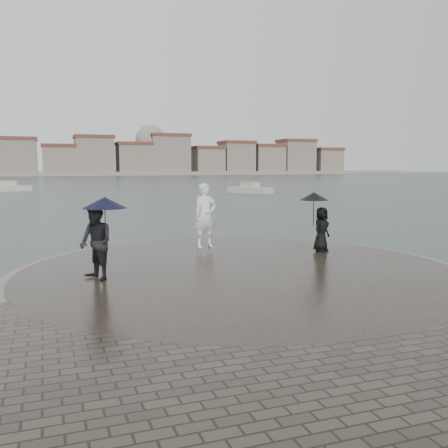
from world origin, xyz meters
name	(u,v)px	position (x,y,z in m)	size (l,w,h in m)	color
ground	(302,317)	(0.00, 0.00, 0.00)	(400.00, 400.00, 0.00)	#2B3835
kerb_ring	(240,276)	(0.00, 3.50, 0.16)	(12.50, 12.50, 0.32)	gray
quay_tip	(240,275)	(0.00, 3.50, 0.18)	(11.90, 11.90, 0.36)	#2D261E
statue	(205,215)	(0.21, 7.27, 1.47)	(0.81, 0.53, 2.21)	white
visitor_left	(98,233)	(-3.78, 3.49, 1.52)	(1.33, 1.23, 2.04)	black
visitor_right	(319,218)	(3.45, 5.20, 1.46)	(1.16, 0.98, 1.95)	black
far_skyline	(38,158)	(-6.29, 160.71, 5.61)	(260.00, 20.00, 37.00)	gray
boats	(76,193)	(-1.88, 43.63, 0.38)	(34.38, 34.04, 1.50)	#B8B3A6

